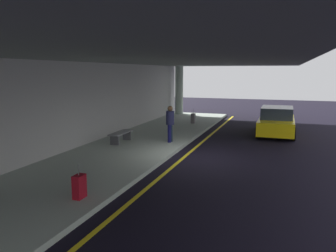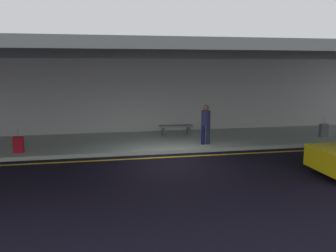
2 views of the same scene
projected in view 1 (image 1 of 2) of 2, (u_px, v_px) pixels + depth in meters
ground_plane at (197, 157)px, 13.53m from camera, size 60.00×60.00×0.00m
sidewalk at (127, 150)px, 14.52m from camera, size 26.00×4.20×0.15m
lane_stripe_yellow at (185, 156)px, 13.70m from camera, size 26.00×0.14×0.01m
support_column_left_mid at (179, 90)px, 25.87m from camera, size 0.60×0.60×3.65m
ceiling_overhang at (137, 57)px, 13.74m from camera, size 28.00×13.20×0.30m
terminal_back_wall at (80, 106)px, 14.96m from camera, size 26.00×0.30×3.80m
car_yellow_taxi at (276, 122)px, 18.26m from camera, size 4.10×1.92×1.50m
traveler_with_luggage at (170, 121)px, 15.61m from camera, size 0.38×0.38×1.68m
suitcase_upright_primary at (193, 118)px, 21.37m from camera, size 0.36×0.22×0.90m
suitcase_upright_secondary at (79, 186)px, 8.74m from camera, size 0.36×0.22×0.90m
bench_metal at (121, 135)px, 15.62m from camera, size 1.60×0.50×0.48m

